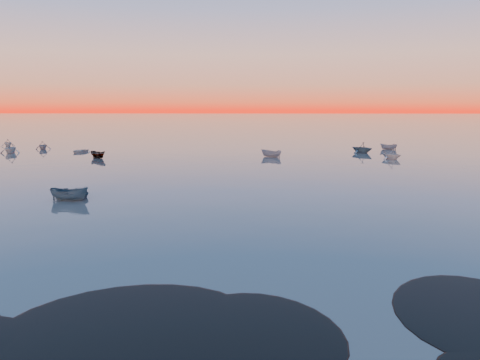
# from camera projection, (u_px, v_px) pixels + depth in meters

# --- Properties ---
(ground) EXTENTS (600.00, 600.00, 0.00)m
(ground) POSITION_uv_depth(u_px,v_px,m) (240.00, 140.00, 117.70)
(ground) COLOR #655B54
(ground) RESTS_ON ground
(mud_lobes) EXTENTS (140.00, 6.00, 0.07)m
(mud_lobes) POSITION_uv_depth(u_px,v_px,m) (188.00, 340.00, 18.06)
(mud_lobes) COLOR black
(mud_lobes) RESTS_ON ground
(moored_fleet) EXTENTS (124.00, 58.00, 1.20)m
(moored_fleet) POSITION_uv_depth(u_px,v_px,m) (234.00, 163.00, 71.34)
(moored_fleet) COLOR silver
(moored_fleet) RESTS_ON ground
(boat_near_left) EXTENTS (4.57, 3.96, 1.08)m
(boat_near_left) POSITION_uv_depth(u_px,v_px,m) (77.00, 197.00, 45.74)
(boat_near_left) COLOR #335161
(boat_near_left) RESTS_ON ground
(boat_near_center) EXTENTS (1.86, 3.86, 1.30)m
(boat_near_center) POSITION_uv_depth(u_px,v_px,m) (70.00, 201.00, 43.98)
(boat_near_center) COLOR #335161
(boat_near_center) RESTS_ON ground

